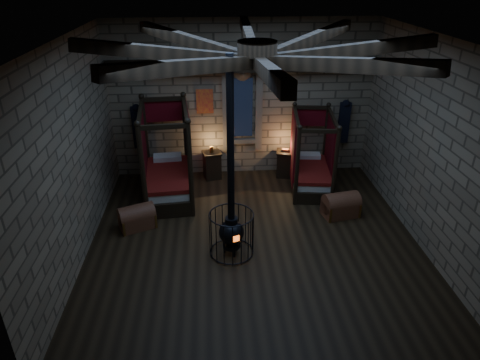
{
  "coord_description": "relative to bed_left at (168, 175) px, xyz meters",
  "views": [
    {
      "loc": [
        -0.84,
        -7.64,
        5.36
      ],
      "look_at": [
        -0.26,
        0.6,
        1.18
      ],
      "focal_mm": 32.0,
      "sensor_mm": 36.0,
      "label": 1
    }
  ],
  "objects": [
    {
      "name": "stove",
      "position": [
        1.47,
        -2.62,
        0.01
      ],
      "size": [
        0.91,
        0.91,
        4.05
      ],
      "rotation": [
        0.0,
        0.0,
        0.34
      ],
      "color": "black",
      "rests_on": "ground"
    },
    {
      "name": "room",
      "position": [
        1.98,
        -2.12,
        3.17
      ],
      "size": [
        7.02,
        7.02,
        4.29
      ],
      "color": "black",
      "rests_on": "ground"
    },
    {
      "name": "bed_right",
      "position": [
        3.72,
        0.21,
        -0.08
      ],
      "size": [
        1.22,
        2.0,
        1.98
      ],
      "rotation": [
        0.0,
        0.0,
        -0.12
      ],
      "color": "black",
      "rests_on": "ground"
    },
    {
      "name": "trunk_right",
      "position": [
        4.13,
        -1.31,
        -0.31
      ],
      "size": [
        0.9,
        0.67,
        0.6
      ],
      "rotation": [
        0.0,
        0.0,
        0.2
      ],
      "color": "brown",
      "rests_on": "ground"
    },
    {
      "name": "nightstand_left",
      "position": [
        1.12,
        0.91,
        -0.18
      ],
      "size": [
        0.57,
        0.55,
        0.94
      ],
      "rotation": [
        0.0,
        0.0,
        0.22
      ],
      "color": "black",
      "rests_on": "ground"
    },
    {
      "name": "trunk_left",
      "position": [
        -0.6,
        -1.5,
        -0.32
      ],
      "size": [
        0.9,
        0.76,
        0.57
      ],
      "rotation": [
        0.0,
        0.0,
        0.41
      ],
      "color": "brown",
      "rests_on": "ground"
    },
    {
      "name": "bed_left",
      "position": [
        0.0,
        0.0,
        0.0
      ],
      "size": [
        1.37,
        2.32,
        2.32
      ],
      "rotation": [
        0.0,
        0.0,
        0.09
      ],
      "color": "black",
      "rests_on": "ground"
    },
    {
      "name": "nightstand_right",
      "position": [
        3.14,
        0.89,
        -0.19
      ],
      "size": [
        0.54,
        0.53,
        0.82
      ],
      "rotation": [
        0.0,
        0.0,
        -0.19
      ],
      "color": "black",
      "rests_on": "ground"
    }
  ]
}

